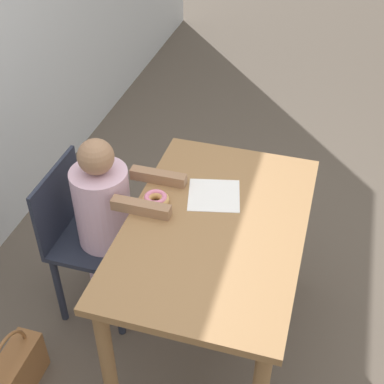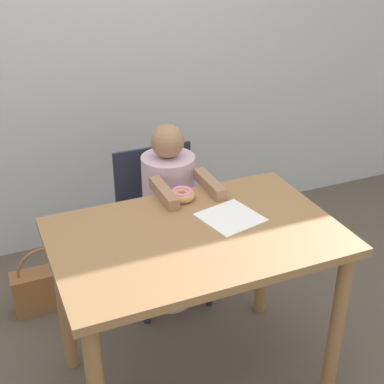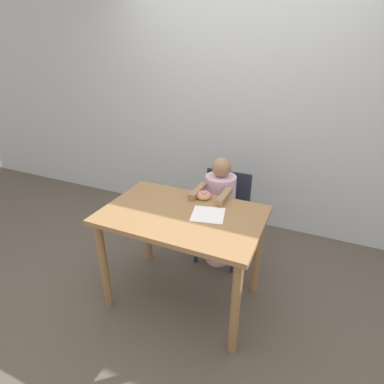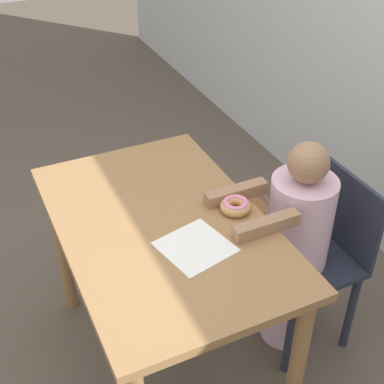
{
  "view_description": "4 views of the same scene",
  "coord_description": "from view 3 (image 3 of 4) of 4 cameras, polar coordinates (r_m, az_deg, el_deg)",
  "views": [
    {
      "loc": [
        -1.57,
        -0.36,
        2.24
      ],
      "look_at": [
        0.03,
        0.11,
        0.9
      ],
      "focal_mm": 50.0,
      "sensor_mm": 36.0,
      "label": 1
    },
    {
      "loc": [
        -0.71,
        -1.62,
        1.88
      ],
      "look_at": [
        0.03,
        0.11,
        0.9
      ],
      "focal_mm": 50.0,
      "sensor_mm": 36.0,
      "label": 2
    },
    {
      "loc": [
        0.8,
        -1.63,
        1.81
      ],
      "look_at": [
        0.03,
        0.11,
        0.9
      ],
      "focal_mm": 28.0,
      "sensor_mm": 36.0,
      "label": 3
    },
    {
      "loc": [
        1.42,
        -0.55,
        1.98
      ],
      "look_at": [
        0.03,
        0.11,
        0.9
      ],
      "focal_mm": 50.0,
      "sensor_mm": 36.0,
      "label": 4
    }
  ],
  "objects": [
    {
      "name": "chair",
      "position": [
        2.75,
        5.9,
        -4.13
      ],
      "size": [
        0.42,
        0.38,
        0.82
      ],
      "color": "#232838",
      "rests_on": "ground_plane"
    },
    {
      "name": "ground_plane",
      "position": [
        2.57,
        -1.65,
        -19.23
      ],
      "size": [
        12.0,
        12.0,
        0.0
      ],
      "primitive_type": "plane",
      "color": "brown"
    },
    {
      "name": "napkin",
      "position": [
        2.07,
        3.08,
        -4.3
      ],
      "size": [
        0.27,
        0.27,
        0.0
      ],
      "color": "white",
      "rests_on": "dining_table"
    },
    {
      "name": "dining_table",
      "position": [
        2.15,
        -1.87,
        -6.87
      ],
      "size": [
        1.12,
        0.72,
        0.78
      ],
      "color": "olive",
      "rests_on": "ground_plane"
    },
    {
      "name": "child_figure",
      "position": [
        2.63,
        5.21,
        -4.09
      ],
      "size": [
        0.27,
        0.49,
        1.02
      ],
      "color": "silver",
      "rests_on": "ground_plane"
    },
    {
      "name": "handbag",
      "position": [
        3.22,
        -4.2,
        -5.94
      ],
      "size": [
        0.36,
        0.12,
        0.37
      ],
      "color": "brown",
      "rests_on": "ground_plane"
    },
    {
      "name": "wall_back",
      "position": [
        3.18,
        9.32,
        15.22
      ],
      "size": [
        8.0,
        0.05,
        2.5
      ],
      "color": "silver",
      "rests_on": "ground_plane"
    },
    {
      "name": "donut",
      "position": [
        2.28,
        2.26,
        -0.6
      ],
      "size": [
        0.12,
        0.12,
        0.05
      ],
      "color": "tan",
      "rests_on": "dining_table"
    }
  ]
}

